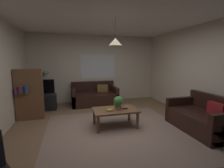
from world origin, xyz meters
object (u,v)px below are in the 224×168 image
(remote_on_table_1, at_px, (119,108))
(potted_plant_on_table, at_px, (118,103))
(book_on_table_0, at_px, (111,110))
(couch_right_side, at_px, (202,119))
(tv, at_px, (41,87))
(potted_palm_corner, at_px, (41,89))
(couch_under_window, at_px, (95,97))
(coffee_table, at_px, (115,112))
(remote_on_table_0, at_px, (124,108))
(book_on_table_1, at_px, (110,110))
(bookshelf_corner, at_px, (29,94))
(tv_stand, at_px, (42,102))
(pendant_lamp, at_px, (115,42))

(remote_on_table_1, distance_m, potted_plant_on_table, 0.18)
(book_on_table_0, bearing_deg, couch_right_side, -17.03)
(tv, bearing_deg, potted_palm_corner, 100.80)
(couch_right_side, xyz_separation_m, potted_plant_on_table, (-1.84, 0.68, 0.34))
(couch_under_window, height_order, potted_plant_on_table, couch_under_window)
(coffee_table, xyz_separation_m, remote_on_table_0, (0.23, -0.04, 0.08))
(couch_under_window, relative_size, coffee_table, 1.53)
(coffee_table, bearing_deg, book_on_table_1, -145.81)
(potted_palm_corner, bearing_deg, couch_right_side, -38.43)
(book_on_table_1, distance_m, bookshelf_corner, 2.33)
(couch_under_window, bearing_deg, bookshelf_corner, -151.48)
(book_on_table_1, height_order, tv_stand, tv_stand)
(tv, bearing_deg, remote_on_table_1, -42.44)
(book_on_table_1, relative_size, potted_plant_on_table, 0.46)
(potted_palm_corner, height_order, bookshelf_corner, bookshelf_corner)
(couch_under_window, height_order, pendant_lamp, pendant_lamp)
(remote_on_table_1, height_order, potted_plant_on_table, potted_plant_on_table)
(tv_stand, distance_m, bookshelf_corner, 0.96)
(tv, bearing_deg, tv_stand, 90.00)
(book_on_table_0, relative_size, bookshelf_corner, 0.11)
(couch_under_window, distance_m, tv, 1.87)
(coffee_table, distance_m, bookshelf_corner, 2.42)
(couch_right_side, distance_m, book_on_table_0, 2.14)
(potted_plant_on_table, height_order, bookshelf_corner, bookshelf_corner)
(couch_right_side, bearing_deg, remote_on_table_0, -112.47)
(couch_under_window, height_order, book_on_table_0, couch_under_window)
(remote_on_table_0, relative_size, remote_on_table_1, 1.00)
(book_on_table_0, xyz_separation_m, tv_stand, (-1.81, 2.03, -0.20))
(book_on_table_0, xyz_separation_m, bookshelf_corner, (-2.00, 1.20, 0.25))
(couch_right_side, bearing_deg, tv, -124.31)
(tv_stand, bearing_deg, couch_under_window, 7.77)
(couch_right_side, relative_size, book_on_table_0, 10.00)
(tv_stand, xyz_separation_m, pendant_lamp, (1.95, -1.92, 1.80))
(remote_on_table_1, relative_size, bookshelf_corner, 0.11)
(potted_palm_corner, bearing_deg, tv, -79.20)
(remote_on_table_0, bearing_deg, couch_right_side, -103.82)
(couch_right_side, xyz_separation_m, remote_on_table_1, (-1.81, 0.76, 0.18))
(book_on_table_1, height_order, remote_on_table_1, book_on_table_1)
(coffee_table, bearing_deg, couch_under_window, 94.43)
(book_on_table_1, height_order, tv, tv)
(couch_right_side, relative_size, potted_plant_on_table, 4.41)
(coffee_table, height_order, bookshelf_corner, bookshelf_corner)
(couch_under_window, bearing_deg, potted_plant_on_table, -84.10)
(book_on_table_1, xyz_separation_m, tv_stand, (-1.80, 2.03, -0.23))
(remote_on_table_1, relative_size, tv_stand, 0.18)
(pendant_lamp, bearing_deg, bookshelf_corner, 152.84)
(couch_right_side, height_order, bookshelf_corner, bookshelf_corner)
(coffee_table, relative_size, book_on_table_0, 7.26)
(tv, bearing_deg, book_on_table_1, -48.05)
(remote_on_table_0, distance_m, bookshelf_corner, 2.63)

